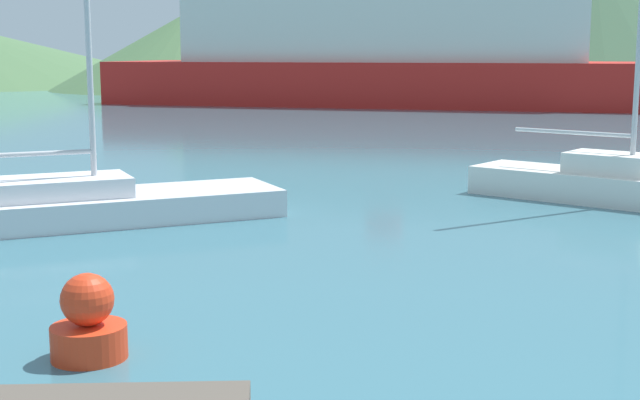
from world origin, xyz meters
TOP-DOWN VIEW (x-y plane):
  - sailboat_inner at (-5.65, 16.90)m, footprint 8.52×7.11m
  - sailboat_middle at (5.50, 22.08)m, footprint 6.60×4.46m
  - ferry_distant at (-5.11, 58.92)m, footprint 36.37×11.55m
  - buoy_marker at (-1.41, 9.66)m, footprint 0.87×0.87m
  - hill_central at (-25.71, 77.76)m, footprint 24.99×24.99m
  - hill_east at (9.28, 81.14)m, footprint 38.62×38.62m

SIDE VIEW (x-z plane):
  - sailboat_inner at x=-5.65m, z-range -4.95..5.77m
  - buoy_marker at x=-1.41m, z-range -0.09..0.92m
  - sailboat_middle at x=5.50m, z-range -4.49..5.47m
  - ferry_distant at x=-5.11m, z-range -1.22..7.26m
  - hill_central at x=-25.71m, z-range 0.00..6.94m
  - hill_east at x=9.28m, z-range 0.00..11.39m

